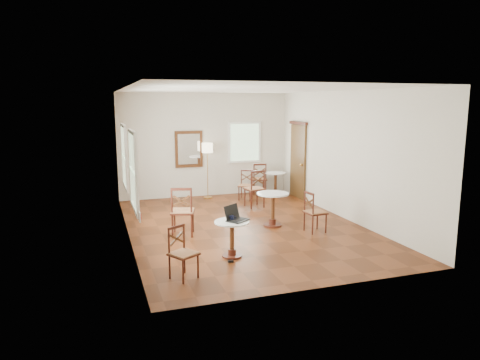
% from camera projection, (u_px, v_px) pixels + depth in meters
% --- Properties ---
extents(ground, '(7.00, 7.00, 0.00)m').
position_uv_depth(ground, '(244.00, 226.00, 9.84)').
color(ground, '#59270F').
rests_on(ground, ground).
extents(room_shell, '(5.02, 7.02, 3.01)m').
position_uv_depth(room_shell, '(238.00, 141.00, 9.74)').
color(room_shell, beige).
rests_on(room_shell, ground).
extents(cafe_table_near, '(0.62, 0.62, 0.66)m').
position_uv_depth(cafe_table_near, '(232.00, 235.00, 7.83)').
color(cafe_table_near, '#461C11').
rests_on(cafe_table_near, ground).
extents(cafe_table_mid, '(0.71, 0.71, 0.75)m').
position_uv_depth(cafe_table_mid, '(273.00, 206.00, 9.79)').
color(cafe_table_mid, '#461C11').
rests_on(cafe_table_mid, ground).
extents(cafe_table_back, '(0.63, 0.63, 0.67)m').
position_uv_depth(cafe_table_back, '(275.00, 181.00, 13.17)').
color(cafe_table_back, '#461C11').
rests_on(cafe_table_back, ground).
extents(chair_near_a, '(0.59, 0.59, 1.04)m').
position_uv_depth(chair_near_a, '(182.00, 211.00, 9.09)').
color(chair_near_a, '#461C11').
rests_on(chair_near_a, ground).
extents(chair_near_b, '(0.52, 0.52, 0.83)m').
position_uv_depth(chair_near_b, '(183.00, 253.00, 6.87)').
color(chair_near_b, '#461C11').
rests_on(chair_near_b, ground).
extents(chair_mid_a, '(0.52, 0.52, 1.00)m').
position_uv_depth(chair_mid_a, '(255.00, 189.00, 11.57)').
color(chair_mid_a, '#461C11').
rests_on(chair_mid_a, ground).
extents(chair_mid_b, '(0.44, 0.44, 0.88)m').
position_uv_depth(chair_mid_b, '(314.00, 212.00, 9.34)').
color(chair_mid_b, '#461C11').
rests_on(chair_mid_b, ground).
extents(chair_back_a, '(0.50, 0.50, 0.95)m').
position_uv_depth(chair_back_a, '(259.00, 179.00, 13.21)').
color(chair_back_a, '#461C11').
rests_on(chair_back_a, ground).
extents(chair_back_b, '(0.53, 0.53, 0.84)m').
position_uv_depth(chair_back_b, '(246.00, 185.00, 12.48)').
color(chair_back_b, '#461C11').
rests_on(chair_back_b, ground).
extents(floor_lamp, '(0.31, 0.31, 1.59)m').
position_uv_depth(floor_lamp, '(207.00, 152.00, 12.54)').
color(floor_lamp, '#BF8C3F').
rests_on(floor_lamp, ground).
extents(laptop, '(0.48, 0.47, 0.27)m').
position_uv_depth(laptop, '(235.00, 217.00, 7.84)').
color(laptop, black).
rests_on(laptop, cafe_table_near).
extents(mouse, '(0.09, 0.06, 0.03)m').
position_uv_depth(mouse, '(229.00, 219.00, 7.89)').
color(mouse, black).
rests_on(mouse, cafe_table_near).
extents(navy_mug, '(0.12, 0.08, 0.09)m').
position_uv_depth(navy_mug, '(232.00, 218.00, 7.82)').
color(navy_mug, black).
rests_on(navy_mug, cafe_table_near).
extents(water_glass, '(0.06, 0.06, 0.10)m').
position_uv_depth(water_glass, '(232.00, 218.00, 7.78)').
color(water_glass, white).
rests_on(water_glass, cafe_table_near).
extents(power_adapter, '(0.09, 0.06, 0.04)m').
position_uv_depth(power_adapter, '(231.00, 261.00, 7.61)').
color(power_adapter, black).
rests_on(power_adapter, ground).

